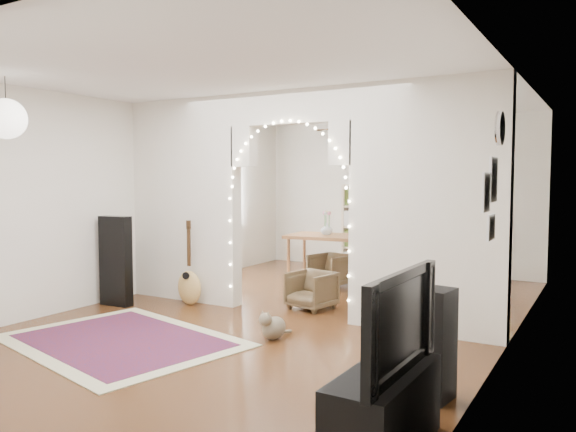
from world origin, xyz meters
The scene contains 24 objects.
floor centered at (0.00, 0.00, 0.00)m, with size 7.50×7.50×0.00m, color black.
ceiling centered at (0.00, 0.00, 2.70)m, with size 5.00×7.50×0.02m, color white.
wall_back centered at (0.00, 3.75, 1.35)m, with size 5.00×0.02×2.70m, color silver.
wall_left centered at (-2.50, 0.00, 1.35)m, with size 0.02×7.50×2.70m, color silver.
wall_right centered at (2.50, 0.00, 1.35)m, with size 0.02×7.50×2.70m, color silver.
divider_wall centered at (0.00, 0.00, 1.42)m, with size 5.00×0.20×2.70m.
fairy_lights centered at (0.00, -0.13, 1.55)m, with size 1.64×0.04×1.60m, color #FFEABF, non-canonical shape.
window centered at (-2.47, 1.80, 1.50)m, with size 0.04×1.20×1.40m, color white.
wall_clock centered at (2.48, -0.60, 2.10)m, with size 0.31×0.31×0.03m, color white.
picture_frames centered at (2.48, -1.00, 1.50)m, with size 0.02×0.50×0.70m, color white, non-canonical shape.
paper_lantern centered at (-1.90, -2.40, 2.25)m, with size 0.40×0.40×0.40m, color white.
ceiling_fan centered at (0.00, 2.00, 2.40)m, with size 1.10×1.10×0.30m, color #CA8543, non-canonical shape.
area_rug centered at (-0.92, -1.87, 0.01)m, with size 2.32×1.74×0.02m, color maroon.
guitar_case centered at (-2.20, -0.75, 0.58)m, with size 0.45×0.15×1.17m, color black.
acoustic_guitar centered at (-1.39, -0.25, 0.41)m, with size 0.39×0.21×0.94m.
tabby_cat centered at (0.38, -1.04, 0.13)m, with size 0.25×0.49×0.32m.
floor_speaker centered at (2.20, -1.74, 0.42)m, with size 0.37×0.34×0.84m.
media_console centered at (2.20, -2.71, 0.25)m, with size 0.40×1.00×0.50m, color black.
tv centered at (2.20, -2.71, 0.81)m, with size 1.07×0.14×0.62m, color black.
bookcase centered at (-0.11, 3.50, 0.77)m, with size 1.50×0.38×1.54m, color beige.
dining_table centered at (-0.54, 2.08, 0.68)m, with size 1.27×0.91×0.76m.
flower_vase centered at (-0.54, 2.08, 0.85)m, with size 0.18×0.18×0.19m, color silver.
dining_chair_left centered at (0.09, 0.35, 0.24)m, with size 0.51×0.53×0.48m, color #4D3D26.
dining_chair_right centered at (-0.33, 1.78, 0.25)m, with size 0.54×0.55×0.50m, color #4D3D26.
Camera 1 is at (3.36, -5.87, 1.67)m, focal length 35.00 mm.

